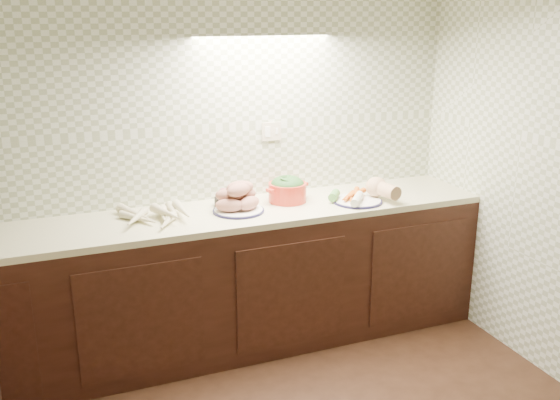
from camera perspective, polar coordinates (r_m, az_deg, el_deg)
name	(u,v)px	position (r m, az deg, el deg)	size (l,w,h in m)	color
room	(307,143)	(2.21, 2.51, 5.21)	(3.60, 3.60, 2.60)	black
counter	(111,375)	(3.12, -15.21, -15.15)	(3.60, 3.60, 0.90)	black
parsnip_pile	(150,217)	(3.68, -11.78, -1.50)	(0.44, 0.44, 0.08)	beige
sweet_potato_plate	(238,200)	(3.80, -3.87, 0.04)	(0.31, 0.31, 0.19)	#14113A
onion_bowl	(226,199)	(3.92, -4.93, 0.06)	(0.15, 0.15, 0.12)	black
dutch_oven	(287,189)	(3.99, 0.69, 1.02)	(0.31, 0.30, 0.17)	red
veg_plate	(366,192)	(4.05, 7.85, 0.69)	(0.41, 0.33, 0.15)	#14113A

